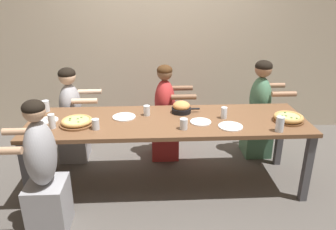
{
  "coord_description": "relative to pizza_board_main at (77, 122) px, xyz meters",
  "views": [
    {
      "loc": [
        -0.16,
        -3.0,
        1.99
      ],
      "look_at": [
        0.0,
        0.0,
        0.79
      ],
      "focal_mm": 35.0,
      "sensor_mm": 36.0,
      "label": 1
    }
  ],
  "objects": [
    {
      "name": "ground_plane",
      "position": [
        0.88,
        0.08,
        -0.77
      ],
      "size": [
        18.0,
        18.0,
        0.0
      ],
      "primitive_type": "plane",
      "color": "#514C47",
      "rests_on": "ground"
    },
    {
      "name": "restaurant_back_panel",
      "position": [
        0.88,
        1.56,
        0.83
      ],
      "size": [
        10.0,
        0.06,
        3.2
      ],
      "primitive_type": "cube",
      "color": "beige",
      "rests_on": "ground"
    },
    {
      "name": "dining_table",
      "position": [
        0.88,
        0.08,
        -0.1
      ],
      "size": [
        2.75,
        0.83,
        0.74
      ],
      "color": "brown",
      "rests_on": "ground"
    },
    {
      "name": "pizza_board_main",
      "position": [
        0.0,
        0.0,
        0.0
      ],
      "size": [
        0.33,
        0.33,
        0.06
      ],
      "color": "brown",
      "rests_on": "dining_table"
    },
    {
      "name": "pizza_board_second",
      "position": [
        2.05,
        -0.02,
        0.01
      ],
      "size": [
        0.29,
        0.29,
        0.07
      ],
      "color": "brown",
      "rests_on": "dining_table"
    },
    {
      "name": "skillet_bowl",
      "position": [
        1.03,
        0.27,
        0.03
      ],
      "size": [
        0.3,
        0.2,
        0.12
      ],
      "color": "black",
      "rests_on": "dining_table"
    },
    {
      "name": "empty_plate_a",
      "position": [
        0.44,
        0.16,
        -0.02
      ],
      "size": [
        0.23,
        0.23,
        0.02
      ],
      "color": "white",
      "rests_on": "dining_table"
    },
    {
      "name": "empty_plate_b",
      "position": [
        1.19,
        -0.01,
        -0.02
      ],
      "size": [
        0.2,
        0.2,
        0.02
      ],
      "color": "white",
      "rests_on": "dining_table"
    },
    {
      "name": "empty_plate_c",
      "position": [
        -0.31,
        0.11,
        -0.02
      ],
      "size": [
        0.19,
        0.19,
        0.02
      ],
      "color": "white",
      "rests_on": "dining_table"
    },
    {
      "name": "empty_plate_d",
      "position": [
        1.46,
        -0.13,
        -0.02
      ],
      "size": [
        0.23,
        0.23,
        0.02
      ],
      "color": "white",
      "rests_on": "dining_table"
    },
    {
      "name": "drinking_glass_a",
      "position": [
        -0.21,
        -0.07,
        0.03
      ],
      "size": [
        0.06,
        0.06,
        0.14
      ],
      "color": "silver",
      "rests_on": "dining_table"
    },
    {
      "name": "drinking_glass_b",
      "position": [
        1.01,
        -0.15,
        0.02
      ],
      "size": [
        0.07,
        0.07,
        0.1
      ],
      "color": "silver",
      "rests_on": "dining_table"
    },
    {
      "name": "drinking_glass_c",
      "position": [
        1.44,
        0.09,
        0.02
      ],
      "size": [
        0.06,
        0.06,
        0.12
      ],
      "color": "silver",
      "rests_on": "dining_table"
    },
    {
      "name": "drinking_glass_d",
      "position": [
        -0.4,
        0.38,
        0.03
      ],
      "size": [
        0.07,
        0.07,
        0.12
      ],
      "color": "silver",
      "rests_on": "dining_table"
    },
    {
      "name": "drinking_glass_e",
      "position": [
        0.67,
        0.21,
        0.02
      ],
      "size": [
        0.07,
        0.07,
        0.1
      ],
      "color": "silver",
      "rests_on": "dining_table"
    },
    {
      "name": "drinking_glass_f",
      "position": [
        0.2,
        -0.12,
        0.01
      ],
      "size": [
        0.07,
        0.07,
        0.1
      ],
      "color": "silver",
      "rests_on": "dining_table"
    },
    {
      "name": "drinking_glass_g",
      "position": [
        1.88,
        -0.25,
        0.03
      ],
      "size": [
        0.08,
        0.08,
        0.14
      ],
      "color": "silver",
      "rests_on": "dining_table"
    },
    {
      "name": "diner_far_left",
      "position": [
        -0.23,
        0.71,
        -0.25
      ],
      "size": [
        0.51,
        0.4,
        1.13
      ],
      "rotation": [
        0.0,
        0.0,
        -1.57
      ],
      "color": "#99999E",
      "rests_on": "ground"
    },
    {
      "name": "diner_far_center",
      "position": [
        0.88,
        0.71,
        -0.25
      ],
      "size": [
        0.51,
        0.4,
        1.15
      ],
      "rotation": [
        0.0,
        0.0,
        -1.57
      ],
      "color": "#B22D2D",
      "rests_on": "ground"
    },
    {
      "name": "diner_near_left",
      "position": [
        -0.18,
        -0.55,
        -0.24
      ],
      "size": [
        0.51,
        0.4,
        1.19
      ],
      "rotation": [
        0.0,
        0.0,
        1.57
      ],
      "color": "#99999E",
      "rests_on": "ground"
    },
    {
      "name": "diner_far_right",
      "position": [
        2.02,
        0.71,
        -0.22
      ],
      "size": [
        0.51,
        0.4,
        1.19
      ],
      "rotation": [
        0.0,
        0.0,
        -1.57
      ],
      "color": "#477556",
      "rests_on": "ground"
    }
  ]
}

